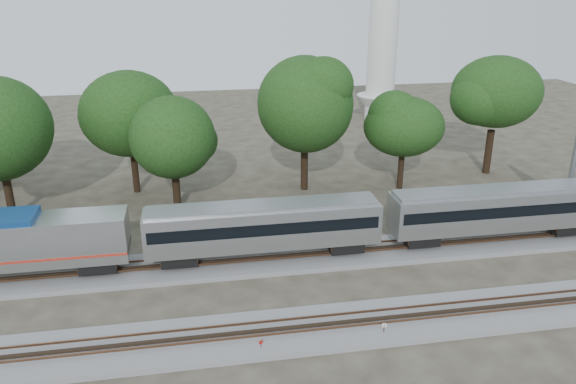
{
  "coord_description": "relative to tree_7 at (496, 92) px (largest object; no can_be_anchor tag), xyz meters",
  "views": [
    {
      "loc": [
        -1.5,
        -34.26,
        21.91
      ],
      "look_at": [
        5.39,
        5.0,
        6.42
      ],
      "focal_mm": 35.0,
      "sensor_mm": 36.0,
      "label": 1
    }
  ],
  "objects": [
    {
      "name": "tree_4",
      "position": [
        -35.86,
        -4.98,
        -2.15
      ],
      "size": [
        7.57,
        7.57,
        10.67
      ],
      "color": "black",
      "rests_on": "ground"
    },
    {
      "name": "switch_stand_white",
      "position": [
        -22.59,
        -28.89,
        -8.89
      ],
      "size": [
        0.34,
        0.09,
        1.08
      ],
      "rotation": [
        0.0,
        0.0,
        -0.17
      ],
      "color": "#512D19",
      "rests_on": "ground"
    },
    {
      "name": "tree_3",
      "position": [
        -40.24,
        0.77,
        -1.03
      ],
      "size": [
        8.7,
        8.7,
        12.27
      ],
      "color": "black",
      "rests_on": "ground"
    },
    {
      "name": "tree_7",
      "position": [
        0.0,
        0.0,
        0.0
      ],
      "size": [
        9.75,
        9.75,
        13.74
      ],
      "color": "black",
      "rests_on": "ground"
    },
    {
      "name": "switch_lever",
      "position": [
        -24.03,
        -29.53,
        -9.43
      ],
      "size": [
        0.55,
        0.39,
        0.3
      ],
      "primitive_type": "cube",
      "rotation": [
        0.0,
        0.0,
        0.18
      ],
      "color": "#512D19",
      "rests_on": "ground"
    },
    {
      "name": "tree_5",
      "position": [
        -22.3,
        -1.62,
        -0.2
      ],
      "size": [
        9.54,
        9.54,
        13.45
      ],
      "color": "black",
      "rests_on": "ground"
    },
    {
      "name": "switch_stand_red",
      "position": [
        -30.59,
        -29.04,
        -9.02
      ],
      "size": [
        0.27,
        0.08,
        0.87
      ],
      "rotation": [
        0.0,
        0.0,
        0.19
      ],
      "color": "#512D19",
      "rests_on": "ground"
    },
    {
      "name": "tree_6",
      "position": [
        -11.91,
        -3.13,
        -2.65
      ],
      "size": [
        7.07,
        7.07,
        9.96
      ],
      "color": "black",
      "rests_on": "ground"
    },
    {
      "name": "track_near",
      "position": [
        -32.44,
        -27.51,
        -9.37
      ],
      "size": [
        160.0,
        5.0,
        0.73
      ],
      "color": "slate",
      "rests_on": "ground"
    },
    {
      "name": "ground",
      "position": [
        -32.44,
        -23.51,
        -9.58
      ],
      "size": [
        160.0,
        160.0,
        0.0
      ],
      "primitive_type": "plane",
      "color": "#383328",
      "rests_on": "ground"
    },
    {
      "name": "track_far",
      "position": [
        -32.44,
        -17.51,
        -9.37
      ],
      "size": [
        160.0,
        5.0,
        0.73
      ],
      "color": "slate",
      "rests_on": "ground"
    }
  ]
}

